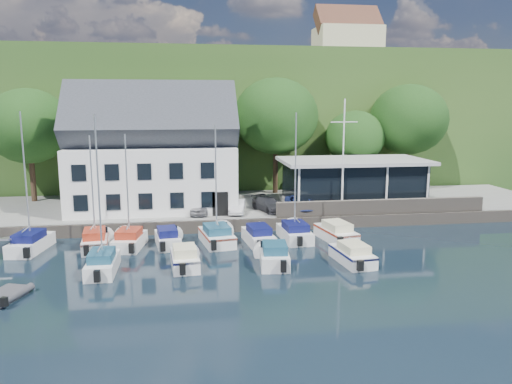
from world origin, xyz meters
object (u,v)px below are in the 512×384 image
Objects in this scene: car_blue at (300,203)px; boat_r1_7 at (336,231)px; dinghy_1 at (4,295)px; boat_r1_0 at (26,189)px; harbor_building at (153,159)px; boat_r1_4 at (216,184)px; boat_r1_1 at (92,187)px; flagpole at (343,156)px; car_dgrey at (268,204)px; boat_r1_5 at (258,234)px; car_white at (237,206)px; boat_r1_2 at (127,188)px; boat_r2_4 at (352,252)px; boat_r2_1 at (99,203)px; club_pavilion at (353,181)px; car_silver at (201,206)px; boat_r2_3 at (274,254)px; boat_r1_6 at (295,184)px; boat_r2_2 at (185,256)px; boat_r1_3 at (168,237)px.

car_blue is 6.21m from boat_r1_7.
boat_r1_0 is at bearing 117.23° from dinghy_1.
harbor_building is 1.62× the size of boat_r1_4.
boat_r1_7 is (17.49, -0.26, -3.74)m from boat_r1_1.
harbor_building is 16.35m from flagpole.
boat_r1_5 is (-1.86, -6.51, -0.87)m from car_dgrey.
boat_r1_2 reaches higher than car_white.
harbor_building is 3.51× the size of car_blue.
boat_r1_5 reaches higher than boat_r2_4.
club_pavilion is at bearing 33.84° from boat_r2_1.
boat_r1_2 is at bearing 171.85° from boat_r1_4.
boat_r1_7 is 2.19× the size of dinghy_1.
harbor_building is at bearing 124.53° from boat_r1_5.
boat_r2_3 is (4.19, -11.21, -0.87)m from car_silver.
boat_r1_4 is 1.03× the size of boat_r1_6.
boat_r2_4 is at bearing -24.39° from boat_r1_1.
boat_r1_0 is 1.02× the size of boat_r2_1.
boat_r1_6 is at bearing -28.82° from car_silver.
boat_r1_2 is 9.90m from boat_r1_5.
boat_r1_1 reaches higher than boat_r2_1.
flagpole is 1.72× the size of boat_r2_4.
car_blue is 0.67× the size of boat_r1_7.
boat_r1_1 reaches higher than boat_r2_2.
club_pavilion is 4.95m from flagpole.
boat_r1_0 is 1.02× the size of boat_r1_2.
boat_r1_4 is (-7.59, -5.63, 2.74)m from car_blue.
flagpole is 7.42m from boat_r1_7.
boat_r1_0 is 10.09m from dinghy_1.
car_silver is 0.63× the size of boat_r1_5.
harbor_building is at bearing 88.64° from dinghy_1.
boat_r2_1 reaches higher than boat_r1_6.
boat_r1_0 is (-8.08, -8.66, -0.96)m from harbor_building.
car_blue is at bearing 36.56° from boat_r2_1.
boat_r1_6 is at bearing 6.60° from boat_r1_5.
boat_r1_4 is (8.57, 0.10, -0.03)m from boat_r1_1.
boat_r2_3 is (-2.59, -5.57, -3.56)m from boat_r1_6.
boat_r2_2 is 0.95× the size of boat_r2_3.
boat_r1_0 reaches higher than boat_r1_6.
boat_r1_6 is (6.78, -5.63, 2.68)m from car_silver.
boat_r1_3 is 12.21m from dinghy_1.
boat_r1_0 is 22.18m from boat_r1_7.
boat_r1_4 reaches higher than boat_r1_7.
boat_r2_1 is 1.56× the size of boat_r2_4.
boat_r2_3 is at bearing -19.89° from boat_r1_2.
club_pavilion is 15.56m from boat_r1_4.
boat_r1_6 is at bearing -5.14° from boat_r1_1.
boat_r1_7 is at bearing 42.63° from dinghy_1.
car_white is (7.00, -3.11, -3.77)m from harbor_building.
car_silver is (-14.05, -2.43, -1.43)m from club_pavilion.
boat_r1_0 is at bearing -169.06° from flagpole.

